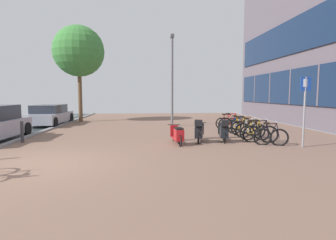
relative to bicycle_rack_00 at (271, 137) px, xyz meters
The scene contains 18 objects.
ground 6.64m from the bicycle_rack_00, 160.17° to the right, with size 21.00×40.00×0.13m.
bicycle_rack_00 is the anchor object (origin of this frame).
bicycle_rack_01 0.62m from the bicycle_rack_00, 103.64° to the left, with size 1.38×0.48×1.01m.
bicycle_rack_02 1.22m from the bicycle_rack_00, 96.32° to the left, with size 1.27×0.48×0.92m.
bicycle_rack_03 1.82m from the bicycle_rack_00, 92.88° to the left, with size 1.32×0.47×0.96m.
bicycle_rack_04 2.43m from the bicycle_rack_00, 91.70° to the left, with size 1.34×0.50×1.00m.
bicycle_rack_05 3.04m from the bicycle_rack_00, 91.90° to the left, with size 1.26×0.51×0.94m.
bicycle_rack_06 3.64m from the bicycle_rack_00, 90.55° to the left, with size 1.22×0.51×0.93m.
bicycle_rack_07 4.25m from the bicycle_rack_00, 92.29° to the left, with size 1.42×0.48×1.02m.
bicycle_rack_08 4.86m from the bicycle_rack_00, 92.76° to the left, with size 1.21×0.55×0.93m.
scooter_near 1.82m from the bicycle_rack_00, 148.46° to the left, with size 0.65×1.73×0.95m.
scooter_mid 2.74m from the bicycle_rack_00, 160.61° to the left, with size 0.74×1.69×0.97m.
scooter_far 3.54m from the bicycle_rack_00, behind, with size 0.53×1.73×0.72m.
parked_car_far 13.52m from the bicycle_rack_00, 144.07° to the left, with size 1.93×4.39×1.28m.
parking_sign 1.67m from the bicycle_rack_00, 24.77° to the right, with size 0.40×0.07×2.56m.
lamp_post 7.73m from the bicycle_rack_00, 115.94° to the left, with size 0.20×0.52×5.48m.
street_tree 14.35m from the bicycle_rack_00, 133.96° to the left, with size 3.54×3.54×6.72m.
bollard_far 9.81m from the bicycle_rack_00, behind, with size 0.12×0.12×0.86m.
Camera 1 is at (2.99, -7.48, 1.93)m, focal length 28.61 mm.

